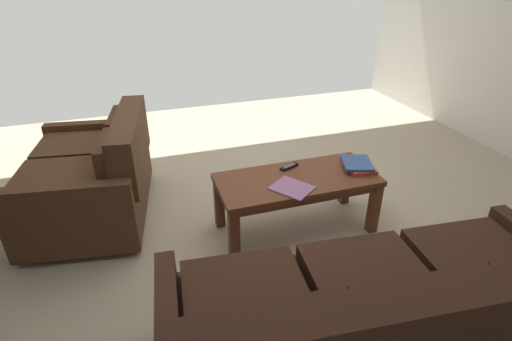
# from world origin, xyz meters

# --- Properties ---
(ground_plane) EXTENTS (5.65, 5.72, 0.01)m
(ground_plane) POSITION_xyz_m (0.00, 0.00, -0.00)
(ground_plane) COLOR #B7A88E
(sofa_main) EXTENTS (2.17, 1.08, 0.84)m
(sofa_main) POSITION_xyz_m (-0.00, 1.52, 0.35)
(sofa_main) COLOR black
(sofa_main) RESTS_ON ground
(loveseat_near) EXTENTS (1.06, 1.36, 0.84)m
(loveseat_near) POSITION_xyz_m (1.35, -0.43, 0.36)
(loveseat_near) COLOR black
(loveseat_near) RESTS_ON ground
(coffee_table) EXTENTS (1.19, 0.53, 0.46)m
(coffee_table) POSITION_xyz_m (-0.10, 0.25, 0.39)
(coffee_table) COLOR brown
(coffee_table) RESTS_ON ground
(book_stack) EXTENTS (0.29, 0.32, 0.05)m
(book_stack) POSITION_xyz_m (-0.60, 0.25, 0.48)
(book_stack) COLOR #C63833
(book_stack) RESTS_ON coffee_table
(tv_remote) EXTENTS (0.16, 0.10, 0.02)m
(tv_remote) POSITION_xyz_m (-0.10, 0.09, 0.47)
(tv_remote) COLOR black
(tv_remote) RESTS_ON coffee_table
(loose_magazine) EXTENTS (0.34, 0.35, 0.01)m
(loose_magazine) POSITION_xyz_m (0.00, 0.38, 0.46)
(loose_magazine) COLOR #996699
(loose_magazine) RESTS_ON coffee_table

